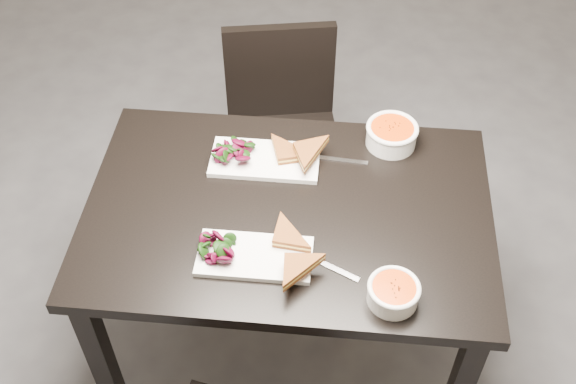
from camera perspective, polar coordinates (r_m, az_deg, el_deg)
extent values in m
plane|color=#47474C|center=(2.71, -3.09, -10.89)|extent=(5.00, 5.00, 0.00)
cube|color=black|center=(2.08, 0.00, -1.69)|extent=(1.20, 0.80, 0.04)
cube|color=black|center=(2.30, -14.78, -13.28)|extent=(0.06, 0.06, 0.71)
cube|color=black|center=(2.67, -10.91, -0.70)|extent=(0.06, 0.06, 0.71)
cube|color=black|center=(2.62, 12.59, -2.36)|extent=(0.06, 0.06, 0.71)
cube|color=black|center=(2.72, -0.30, 3.64)|extent=(0.49, 0.49, 0.04)
cube|color=black|center=(2.75, -3.70, -2.58)|extent=(0.05, 0.05, 0.41)
cube|color=black|center=(2.77, 3.75, -2.07)|extent=(0.05, 0.05, 0.41)
cube|color=black|center=(3.00, -4.02, 2.64)|extent=(0.05, 0.05, 0.41)
cube|color=black|center=(3.02, 2.82, 3.08)|extent=(0.05, 0.05, 0.41)
cube|color=black|center=(2.72, -0.68, 9.76)|extent=(0.42, 0.12, 0.40)
cube|color=white|center=(1.95, -2.72, -5.25)|extent=(0.32, 0.16, 0.02)
cylinder|color=white|center=(1.87, 8.52, -8.20)|extent=(0.13, 0.13, 0.05)
cylinder|color=#DA4809|center=(1.85, 8.60, -7.79)|extent=(0.12, 0.12, 0.02)
torus|color=white|center=(1.84, 8.62, -7.67)|extent=(0.14, 0.14, 0.01)
cube|color=silver|center=(1.93, 3.39, -6.05)|extent=(0.17, 0.09, 0.00)
cube|color=white|center=(2.20, -1.89, 2.62)|extent=(0.34, 0.17, 0.02)
cylinder|color=white|center=(2.27, 8.39, 4.50)|extent=(0.16, 0.16, 0.06)
cylinder|color=#DA4809|center=(2.25, 8.46, 5.03)|extent=(0.14, 0.14, 0.02)
torus|color=white|center=(2.24, 8.48, 5.16)|extent=(0.17, 0.17, 0.02)
cube|color=silver|center=(2.21, 4.18, 2.62)|extent=(0.18, 0.03, 0.00)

